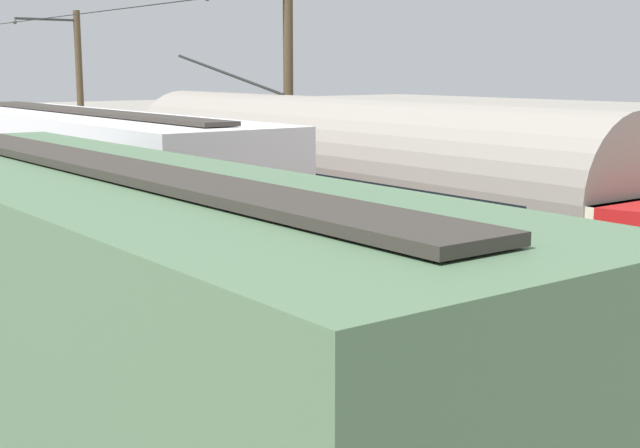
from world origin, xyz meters
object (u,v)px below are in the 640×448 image
switch_stand (96,180)px  catenary_pole_mid_near (286,109)px  catenary_pole_foreground (79,96)px  vintage_streetcar (342,193)px  boxcar_adjacent (92,194)px  boxcar_far_siding (108,344)px

switch_stand → catenary_pole_mid_near: bearing=94.5°
catenary_pole_foreground → switch_stand: size_ratio=5.87×
vintage_streetcar → switch_stand: vintage_streetcar is taller
vintage_streetcar → boxcar_adjacent: vintage_streetcar is taller
catenary_pole_foreground → boxcar_far_siding: bearing=68.5°
boxcar_adjacent → switch_stand: boxcar_adjacent is taller
catenary_pole_foreground → switch_stand: 4.85m
boxcar_far_siding → catenary_pole_mid_near: 16.39m
catenary_pole_mid_near → switch_stand: (0.91, -11.44, -3.08)m
boxcar_far_siding → catenary_pole_foreground: 29.42m
boxcar_adjacent → boxcar_far_siding: 11.12m
boxcar_adjacent → catenary_pole_mid_near: catenary_pole_mid_near is taller
boxcar_far_siding → switch_stand: boxcar_far_siding is taller
catenary_pole_mid_near → switch_stand: bearing=-85.5°
switch_stand → catenary_pole_foreground: bearing=-104.0°
boxcar_adjacent → boxcar_far_siding: same height
catenary_pole_foreground → switch_stand: bearing=76.0°
catenary_pole_foreground → catenary_pole_mid_near: bearing=90.0°
catenary_pole_foreground → catenary_pole_mid_near: same height
catenary_pole_foreground → switch_stand: (0.91, 3.63, -3.08)m
boxcar_adjacent → catenary_pole_foreground: (-6.61, -17.02, 1.61)m
switch_stand → boxcar_far_siding: bearing=67.5°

